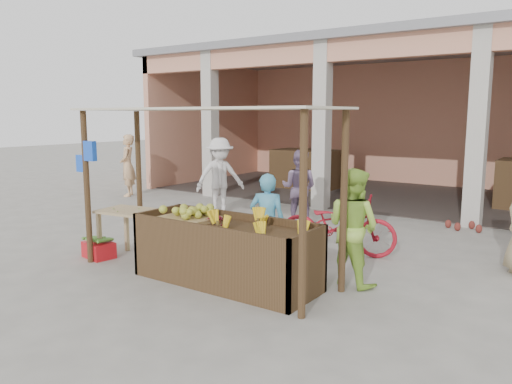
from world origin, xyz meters
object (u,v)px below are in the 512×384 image
Objects in this scene: vendor_blue at (267,219)px; red_crate at (99,250)px; fruit_stall at (226,255)px; vendor_green at (353,224)px; side_table at (131,219)px; motorcycle at (338,224)px.

red_crate is at bearing 0.01° from vendor_blue.
vendor_green is at bearing 33.89° from fruit_stall.
side_table is at bearing 178.62° from fruit_stall.
vendor_green is 0.84× the size of motorcycle.
motorcycle reaches higher than red_crate.
vendor_blue reaches higher than side_table.
side_table is at bearing 109.53° from motorcycle.
side_table is 3.33m from motorcycle.
motorcycle is (0.48, 1.35, -0.26)m from vendor_blue.
red_crate is (-2.44, -0.22, -0.27)m from fruit_stall.
motorcycle is at bearing -43.07° from vendor_green.
vendor_green reaches higher than fruit_stall.
motorcycle is (3.09, 2.35, 0.39)m from red_crate.
vendor_blue is 1.46m from motorcycle.
vendor_green reaches higher than motorcycle.
side_table reaches higher than red_crate.
fruit_stall is 2.44× the size of side_table.
vendor_green is 1.45m from motorcycle.
fruit_stall is 1.55× the size of vendor_green.
side_table is 0.69× the size of vendor_blue.
red_crate is (-0.49, -0.26, -0.53)m from side_table.
motorcycle is at bearing 73.18° from fruit_stall.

